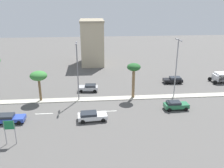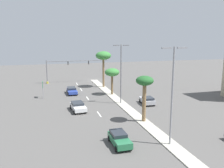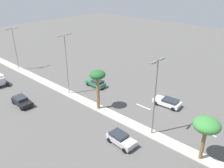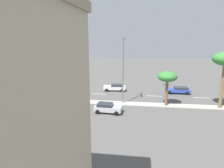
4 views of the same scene
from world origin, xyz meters
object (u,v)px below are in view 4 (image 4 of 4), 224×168
Objects in this scene: sedan_green_mid at (44,88)px; sedan_silver_center at (108,108)px; street_lamp_mid at (18,63)px; sedan_blue_trailing at (178,90)px; palm_tree_far at (62,70)px; palm_tree_inboard at (167,77)px; sedan_white_rear at (115,87)px; street_lamp_center at (123,66)px; directional_road_sign at (164,76)px.

sedan_silver_center is at bearing -124.16° from sedan_green_mid.
street_lamp_mid is 29.73m from sedan_blue_trailing.
palm_tree_far is 7.87m from street_lamp_mid.
palm_tree_inboard is 13.05m from sedan_white_rear.
sedan_white_rear is at bearing 88.10° from sedan_blue_trailing.
palm_tree_far is at bearing 136.64° from sedan_white_rear.
sedan_silver_center is (-12.55, -0.46, 0.02)m from sedan_white_rear.
palm_tree_inboard is 0.52× the size of street_lamp_center.
sedan_silver_center is at bearing 135.30° from sedan_blue_trailing.
directional_road_sign is at bearing -71.51° from sedan_green_mid.
sedan_white_rear is at bearing -43.36° from palm_tree_far.
sedan_white_rear is at bearing -62.59° from street_lamp_mid.
street_lamp_center reaches higher than directional_road_sign.
directional_road_sign is 6.51m from sedan_blue_trailing.
directional_road_sign is at bearing -28.68° from sedan_silver_center.
sedan_silver_center is (-4.44, 1.79, -5.49)m from street_lamp_center.
street_lamp_center is 18.11m from sedan_green_mid.
directional_road_sign is 0.50× the size of palm_tree_far.
sedan_white_rear is (8.12, -15.67, -5.67)m from street_lamp_mid.
street_lamp_center is at bearing -108.43° from sedan_green_mid.
sedan_silver_center is at bearing 115.39° from palm_tree_inboard.
palm_tree_far is 9.68m from sedan_green_mid.
sedan_white_rear is (-5.52, 10.34, -1.61)m from directional_road_sign.
palm_tree_far is at bearing 91.13° from street_lamp_center.
street_lamp_mid is at bearing 117.68° from directional_road_sign.
palm_tree_inboard is 9.52m from sedan_blue_trailing.
sedan_green_mid is (9.89, 14.58, 0.01)m from sedan_silver_center.
street_lamp_mid is 2.39× the size of sedan_white_rear.
sedan_white_rear is 1.13× the size of sedan_silver_center.
sedan_blue_trailing is 1.00× the size of sedan_white_rear.
sedan_silver_center reaches higher than sedan_white_rear.
directional_road_sign is at bearing -4.83° from palm_tree_inboard.
palm_tree_inboard is at bearing -92.53° from street_lamp_center.
palm_tree_far reaches higher than palm_tree_inboard.
sedan_green_mid is at bearing 94.83° from sedan_blue_trailing.
sedan_blue_trailing is at bearing -91.90° from sedan_white_rear.
street_lamp_center reaches higher than sedan_green_mid.
street_lamp_mid is at bearing 164.21° from sedan_green_mid.
palm_tree_inboard is 1.37× the size of sedan_silver_center.
sedan_silver_center reaches higher than sedan_blue_trailing.
street_lamp_center is (0.20, -10.10, 0.75)m from palm_tree_far.
street_lamp_center is 2.63× the size of sedan_silver_center.
sedan_white_rear is 12.56m from sedan_silver_center.
palm_tree_inboard is at bearing -132.58° from sedan_white_rear.
street_lamp_center is 2.32× the size of sedan_white_rear.
street_lamp_center is at bearing 87.47° from palm_tree_inboard.
directional_road_sign is 14.19m from palm_tree_inboard.
palm_tree_inboard is 24.31m from sedan_green_mid.
sedan_blue_trailing is 1.14× the size of sedan_silver_center.
street_lamp_center is at bearing -88.87° from palm_tree_far.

